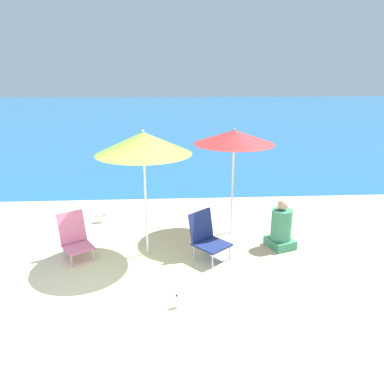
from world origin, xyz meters
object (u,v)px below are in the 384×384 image
object	(u,v)px
beach_chair_pink	(75,237)
seagull	(101,216)
beach_chair_navy	(207,236)
person_seated_near	(281,228)
water_bottle	(177,303)
beach_umbrella_lime	(143,143)
beach_umbrella_red	(234,137)

from	to	relation	value
beach_chair_pink	seagull	xyz separation A→B (m)	(0.15, 1.57, -0.25)
beach_chair_navy	person_seated_near	bearing A→B (deg)	-27.52
beach_chair_navy	water_bottle	distance (m)	1.57
beach_umbrella_lime	beach_chair_navy	bearing A→B (deg)	-10.19
beach_umbrella_lime	person_seated_near	distance (m)	2.90
beach_chair_pink	water_bottle	distance (m)	2.34
person_seated_near	water_bottle	size ratio (longest dim) A/B	4.52
beach_umbrella_red	beach_umbrella_lime	bearing A→B (deg)	-152.58
beach_umbrella_red	person_seated_near	world-z (taller)	beach_umbrella_red
beach_umbrella_red	beach_umbrella_lime	world-z (taller)	beach_umbrella_lime
beach_umbrella_red	beach_chair_pink	bearing A→B (deg)	-162.73
water_bottle	beach_umbrella_red	bearing A→B (deg)	65.10
beach_umbrella_lime	water_bottle	distance (m)	2.54
person_seated_near	seagull	xyz separation A→B (m)	(-3.49, 1.38, -0.22)
person_seated_near	beach_umbrella_red	bearing A→B (deg)	119.18
person_seated_near	seagull	bearing A→B (deg)	138.87
beach_chair_pink	person_seated_near	size ratio (longest dim) A/B	0.88
beach_chair_navy	seagull	size ratio (longest dim) A/B	3.02
beach_umbrella_red	beach_umbrella_lime	xyz separation A→B (m)	(-1.62, -0.84, 0.06)
beach_chair_pink	seagull	size ratio (longest dim) A/B	2.96
water_bottle	beach_chair_navy	bearing A→B (deg)	69.22
beach_chair_navy	water_bottle	world-z (taller)	beach_chair_navy
beach_umbrella_lime	water_bottle	size ratio (longest dim) A/B	10.92
person_seated_near	seagull	distance (m)	3.76
beach_umbrella_lime	seagull	size ratio (longest dim) A/B	8.17
beach_chair_pink	seagull	distance (m)	1.59
beach_umbrella_lime	beach_chair_navy	xyz separation A→B (m)	(1.02, -0.18, -1.57)
beach_umbrella_lime	seagull	world-z (taller)	beach_umbrella_lime
person_seated_near	water_bottle	xyz separation A→B (m)	(-1.93, -1.76, -0.29)
beach_umbrella_lime	person_seated_near	bearing A→B (deg)	3.38
beach_chair_navy	beach_chair_pink	xyz separation A→B (m)	(-2.25, 0.14, -0.02)
water_bottle	seagull	bearing A→B (deg)	116.31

